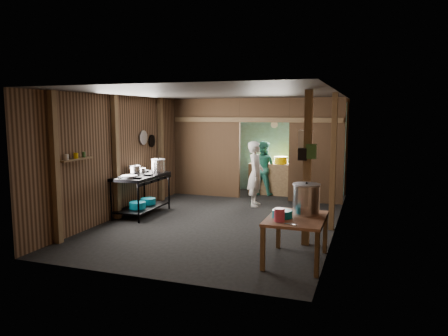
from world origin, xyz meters
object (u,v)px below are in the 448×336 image
at_px(stove_pot_large, 158,166).
at_px(stock_pot, 306,200).
at_px(pink_bucket, 279,215).
at_px(yellow_tub, 281,160).
at_px(gas_range, 142,195).
at_px(cook, 256,174).
at_px(prep_table, 296,239).

height_order(stove_pot_large, stock_pot, stove_pot_large).
relative_size(pink_bucket, yellow_tub, 0.52).
bearing_deg(pink_bucket, gas_range, 148.25).
distance_m(gas_range, cook, 2.73).
height_order(yellow_tub, cook, cook).
distance_m(yellow_tub, cook, 1.63).
height_order(gas_range, cook, cook).
bearing_deg(pink_bucket, stove_pot_large, 141.52).
bearing_deg(gas_range, yellow_tub, 53.41).
xyz_separation_m(stove_pot_large, pink_bucket, (3.35, -2.66, -0.25)).
relative_size(prep_table, stock_pot, 2.33).
distance_m(prep_table, stove_pot_large, 4.30).
bearing_deg(stock_pot, yellow_tub, 105.91).
bearing_deg(gas_range, stock_pot, -23.15).
height_order(stock_pot, yellow_tub, stock_pot).
bearing_deg(stock_pot, gas_range, 156.85).
distance_m(prep_table, yellow_tub, 5.32).
xyz_separation_m(gas_range, yellow_tub, (2.42, 3.26, 0.51)).
distance_m(stove_pot_large, yellow_tub, 3.58).
relative_size(pink_bucket, cook, 0.12).
bearing_deg(yellow_tub, cook, -100.04).
xyz_separation_m(prep_table, pink_bucket, (-0.19, -0.32, 0.43)).
xyz_separation_m(stock_pot, yellow_tub, (-1.40, 4.90, 0.04)).
bearing_deg(prep_table, stock_pot, 64.45).
relative_size(stove_pot_large, yellow_tub, 0.91).
relative_size(yellow_tub, cook, 0.23).
bearing_deg(cook, stock_pot, -160.07).
bearing_deg(stove_pot_large, pink_bucket, -38.48).
relative_size(stove_pot_large, cook, 0.21).
distance_m(gas_range, yellow_tub, 4.10).
xyz_separation_m(prep_table, yellow_tub, (-1.29, 5.12, 0.61)).
distance_m(gas_range, pink_bucket, 4.15).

